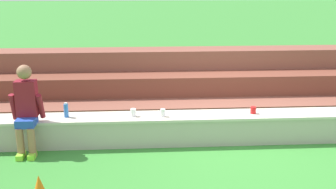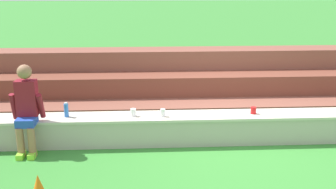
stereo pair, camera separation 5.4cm
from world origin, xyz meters
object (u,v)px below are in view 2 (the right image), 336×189
at_px(person_left_of_center, 26,108).
at_px(plastic_cup_right_end, 163,113).
at_px(sports_cone, 38,186).
at_px(plastic_cup_middle, 253,110).
at_px(plastic_cup_left_end, 133,112).
at_px(water_bottle_near_right, 66,110).

relative_size(person_left_of_center, plastic_cup_right_end, 11.04).
bearing_deg(sports_cone, plastic_cup_middle, 28.18).
xyz_separation_m(person_left_of_center, plastic_cup_middle, (3.53, 0.26, -0.19)).
xyz_separation_m(person_left_of_center, plastic_cup_left_end, (1.59, 0.24, -0.19)).
height_order(water_bottle_near_right, plastic_cup_middle, water_bottle_near_right).
bearing_deg(plastic_cup_middle, water_bottle_near_right, 179.74).
xyz_separation_m(person_left_of_center, sports_cone, (0.46, -1.38, -0.57)).
relative_size(person_left_of_center, sports_cone, 4.55).
bearing_deg(plastic_cup_right_end, plastic_cup_left_end, 174.50).
distance_m(person_left_of_center, plastic_cup_middle, 3.54).
bearing_deg(plastic_cup_middle, person_left_of_center, -175.85).
distance_m(water_bottle_near_right, sports_cone, 1.71).
relative_size(water_bottle_near_right, plastic_cup_middle, 2.12).
bearing_deg(person_left_of_center, sports_cone, -71.47).
height_order(plastic_cup_left_end, plastic_cup_right_end, same).
xyz_separation_m(plastic_cup_left_end, plastic_cup_right_end, (0.47, -0.05, 0.00)).
bearing_deg(person_left_of_center, plastic_cup_left_end, 8.76).
height_order(plastic_cup_left_end, sports_cone, plastic_cup_left_end).
distance_m(person_left_of_center, water_bottle_near_right, 0.61).
bearing_deg(water_bottle_near_right, plastic_cup_right_end, -2.65).
distance_m(person_left_of_center, sports_cone, 1.57).
xyz_separation_m(plastic_cup_left_end, plastic_cup_middle, (1.94, 0.01, -0.01)).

